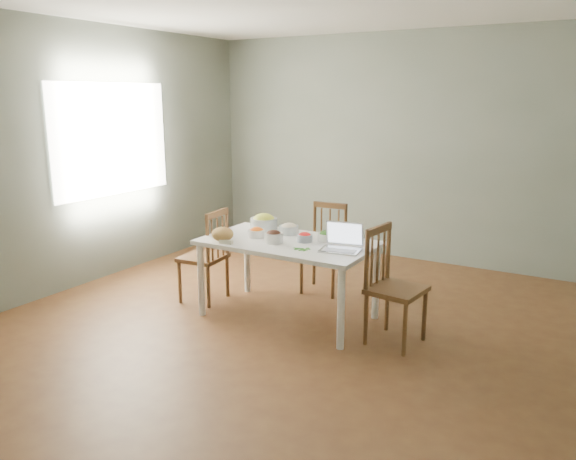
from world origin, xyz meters
The scene contains 20 objects.
floor centered at (0.00, 0.00, 0.00)m, with size 5.00×5.00×0.00m, color #4F2D1A.
wall_back centered at (0.00, 2.50, 1.35)m, with size 5.00×0.00×2.70m, color gray.
wall_front centered at (0.00, -2.50, 1.35)m, with size 5.00×0.00×2.70m, color gray.
wall_left centered at (-2.50, 0.00, 1.35)m, with size 0.00×5.00×2.70m, color gray.
window_left centered at (-2.48, 0.30, 1.50)m, with size 0.04×1.60×1.20m, color white.
dining_table centered at (-0.15, 0.11, 0.36)m, with size 1.52×0.85×0.71m, color white, non-canonical shape.
chair_far centered at (-0.19, 0.87, 0.45)m, with size 0.40×0.38×0.90m, color #503516, non-canonical shape.
chair_left centered at (-1.08, 0.07, 0.46)m, with size 0.40×0.38×0.91m, color #503516, non-canonical shape.
chair_right centered at (0.88, 0.08, 0.48)m, with size 0.42×0.40×0.95m, color #503516, non-canonical shape.
bread_boule centered at (-0.65, -0.19, 0.77)m, with size 0.19×0.19×0.13m, color #A37936.
butter_stick centered at (-0.57, -0.25, 0.73)m, with size 0.12×0.04×0.03m, color beige.
bowl_squash centered at (-0.57, 0.37, 0.79)m, with size 0.26×0.26×0.15m, color yellow, non-canonical shape.
bowl_carrot centered at (-0.47, 0.09, 0.75)m, with size 0.15×0.15×0.09m, color orange, non-canonical shape.
bowl_onion centered at (-0.28, 0.34, 0.76)m, with size 0.18×0.18×0.10m, color beige, non-canonical shape.
bowl_mushroom centered at (-0.23, 0.00, 0.76)m, with size 0.16×0.16×0.11m, color #3E170E, non-canonical shape.
bowl_redpep centered at (-0.01, 0.17, 0.75)m, with size 0.14×0.14×0.08m, color red, non-canonical shape.
bowl_broccoli centered at (0.14, 0.28, 0.76)m, with size 0.15×0.15×0.09m, color #1A3B12, non-canonical shape.
flatbread centered at (0.11, 0.43, 0.72)m, with size 0.19×0.19×0.02m, color beige.
basil_bunch centered at (0.08, -0.07, 0.72)m, with size 0.17×0.17×0.02m, color #145B0F, non-canonical shape.
laptop centered at (0.39, 0.05, 0.82)m, with size 0.32×0.27×0.22m, color silver, non-canonical shape.
Camera 1 is at (2.27, -4.00, 1.96)m, focal length 34.82 mm.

